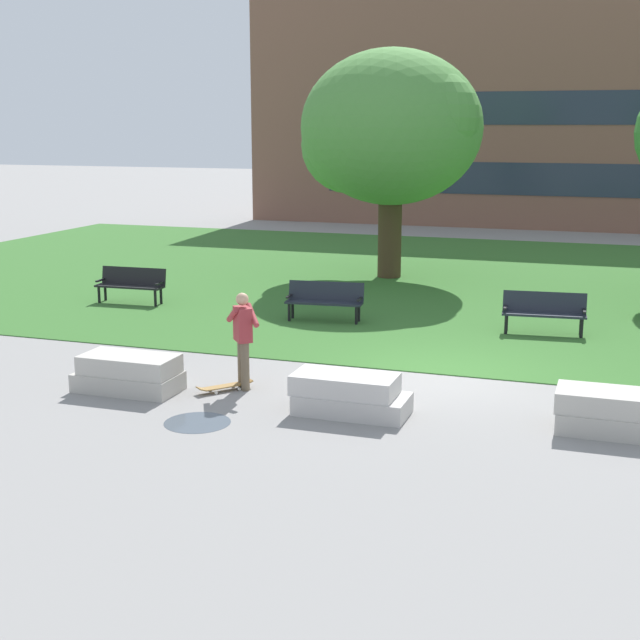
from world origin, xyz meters
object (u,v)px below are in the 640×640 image
at_px(concrete_block_right, 616,413).
at_px(skateboard, 225,386).
at_px(person_skateboarder, 243,335).
at_px(concrete_block_left, 349,395).
at_px(concrete_block_center, 129,374).
at_px(park_bench_near_right, 131,283).
at_px(park_bench_far_left, 325,299).
at_px(park_bench_near_left, 544,310).

relative_size(concrete_block_right, skateboard, 1.99).
bearing_deg(person_skateboarder, concrete_block_left, -18.07).
distance_m(concrete_block_center, park_bench_near_right, 7.88).
bearing_deg(person_skateboarder, concrete_block_right, -2.69).
distance_m(concrete_block_left, concrete_block_right, 4.08).
distance_m(skateboard, park_bench_far_left, 5.90).
bearing_deg(skateboard, park_bench_near_left, 51.95).
bearing_deg(park_bench_near_right, concrete_block_right, -27.88).
height_order(skateboard, park_bench_far_left, park_bench_far_left).
xyz_separation_m(concrete_block_right, park_bench_near_left, (-1.61, 6.25, 0.23)).
xyz_separation_m(park_bench_near_left, park_bench_near_right, (-10.38, 0.09, 0.00)).
height_order(person_skateboarder, park_bench_far_left, person_skateboarder).
bearing_deg(park_bench_near_left, concrete_block_right, -75.56).
relative_size(skateboard, park_bench_near_right, 0.50).
bearing_deg(person_skateboarder, park_bench_near_left, 52.44).
bearing_deg(person_skateboarder, park_bench_near_right, 133.74).
distance_m(concrete_block_right, park_bench_near_right, 13.56).
distance_m(person_skateboarder, park_bench_far_left, 5.68).
bearing_deg(concrete_block_right, park_bench_near_left, 104.44).
distance_m(park_bench_near_right, park_bench_far_left, 5.41).
relative_size(person_skateboarder, park_bench_near_left, 0.93).
xyz_separation_m(concrete_block_center, park_bench_near_right, (-3.96, 6.81, 0.23)).
xyz_separation_m(concrete_block_center, skateboard, (1.58, 0.53, -0.22)).
height_order(park_bench_near_left, park_bench_near_right, same).
relative_size(park_bench_near_left, park_bench_far_left, 1.00).
bearing_deg(park_bench_far_left, concrete_block_center, -102.66).
xyz_separation_m(concrete_block_right, skateboard, (-6.46, 0.06, -0.22)).
distance_m(concrete_block_center, skateboard, 1.68).
bearing_deg(concrete_block_center, concrete_block_right, 3.33).
xyz_separation_m(concrete_block_left, park_bench_far_left, (-2.53, 6.35, 0.23)).
relative_size(concrete_block_left, person_skateboarder, 1.08).
xyz_separation_m(skateboard, park_bench_near_right, (-5.53, 6.28, 0.45)).
relative_size(concrete_block_center, concrete_block_right, 0.99).
xyz_separation_m(person_skateboarder, park_bench_near_right, (-5.79, 6.05, -0.44)).
height_order(park_bench_near_right, park_bench_far_left, same).
height_order(concrete_block_center, skateboard, concrete_block_center).
xyz_separation_m(concrete_block_left, park_bench_near_left, (2.45, 6.66, 0.23)).
relative_size(concrete_block_right, park_bench_near_right, 1.00).
bearing_deg(park_bench_near_left, concrete_block_left, -110.18).
relative_size(concrete_block_center, park_bench_near_right, 0.99).
bearing_deg(person_skateboarder, skateboard, -138.65).
xyz_separation_m(concrete_block_left, concrete_block_right, (4.06, 0.41, 0.00)).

